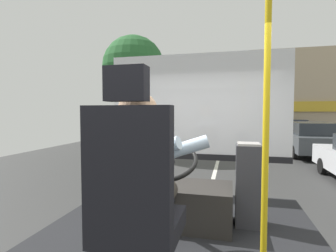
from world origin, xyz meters
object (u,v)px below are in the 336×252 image
Objects in this scene: handrail_pole at (266,139)px; fare_box at (248,184)px; driver_seat at (135,207)px; parked_car_charcoal at (311,138)px; parked_car_blue at (288,131)px; bus_driver at (141,169)px; steering_console at (177,202)px.

handrail_pole is 0.98m from fare_box.
fare_box is (0.70, 1.31, -0.19)m from driver_seat.
fare_box is at bearing -108.38° from parked_car_charcoal.
driver_seat reaches higher than parked_car_blue.
parked_car_charcoal is at bearing 70.24° from bus_driver.
bus_driver is at bearing -104.23° from parked_car_blue.
parked_car_blue is (3.31, 14.60, -0.44)m from fare_box.
handrail_pole is 11.27m from parked_car_charcoal.
driver_seat is at bearing -118.00° from fare_box.
parked_car_blue is at bearing 78.10° from handrail_pole.
fare_box reaches higher than parked_car_charcoal.
steering_console is (0.00, 1.17, -0.37)m from driver_seat.
driver_seat is 0.72× the size of handrail_pole.
handrail_pole is 0.43× the size of parked_car_charcoal.
parked_car_blue is (4.00, 14.74, -0.25)m from steering_console.
handrail_pole is 0.43× the size of parked_car_blue.
bus_driver is 16.32m from parked_car_blue.
steering_console is 15.28m from parked_car_blue.
steering_console reaches higher than parked_car_charcoal.
parked_car_blue is (0.00, 4.66, -0.00)m from parked_car_charcoal.
parked_car_charcoal is (3.24, 10.75, -0.98)m from handrail_pole.
parked_car_charcoal is at bearing 71.62° from fare_box.
parked_car_charcoal is (4.00, 11.25, -0.62)m from driver_seat.
steering_console is 1.25m from handrail_pole.
driver_seat is 11.96m from parked_car_charcoal.
handrail_pole reaches higher than steering_console.
bus_driver is 1.44m from fare_box.
steering_console is at bearing 138.52° from handrail_pole.
fare_box is (0.70, 1.20, -0.38)m from bus_driver.
driver_seat is 1.50m from fare_box.
fare_box is 10.48m from parked_car_charcoal.
bus_driver reaches higher than parked_car_blue.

